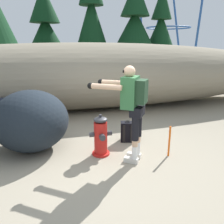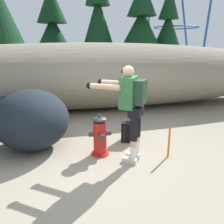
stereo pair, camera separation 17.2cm
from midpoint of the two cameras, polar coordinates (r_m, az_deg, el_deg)
The scene contains 12 objects.
ground_plane at distance 4.34m, azimuth -1.48°, elevation -11.91°, with size 56.00×56.00×0.04m, color gray.
dirt_embankment at distance 7.67m, azimuth -7.33°, elevation 9.00°, with size 16.11×3.20×2.11m, color gray.
fire_hydrant at distance 4.35m, azimuth -3.99°, elevation -6.15°, with size 0.43×0.38×0.81m.
utility_worker at distance 3.92m, azimuth 3.61°, elevation 2.49°, with size 1.02×0.87×1.72m.
spare_backpack at distance 5.00m, azimuth 2.93°, elevation -4.96°, with size 0.34×0.33×0.47m.
boulder_large at distance 4.79m, azimuth -20.55°, elevation -2.05°, with size 1.46×1.45×1.21m, color black.
boulder_small at distance 6.31m, azimuth -26.43°, elevation -0.37°, with size 0.99×0.75×0.79m, color #1D222E.
pine_tree_center at distance 14.08m, azimuth -16.69°, elevation 19.25°, with size 2.56×2.56×5.20m.
pine_tree_right at distance 13.15m, azimuth -5.59°, elevation 23.21°, with size 2.01×2.01×6.60m.
pine_tree_far_right at distance 13.40m, azimuth 5.33°, elevation 21.41°, with size 2.45×2.45×5.39m.
pine_tree_ridge_end at distance 14.46m, azimuth 11.83°, elevation 20.52°, with size 1.82×1.82×5.29m.
survey_stake at distance 4.43m, azimuth 13.09°, elevation -7.16°, with size 0.04×0.04×0.60m, color #E55914.
Camera 1 is at (-0.83, -3.72, 2.05)m, focal length 36.48 mm.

